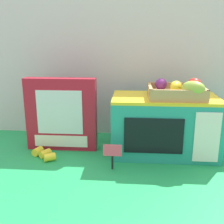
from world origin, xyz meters
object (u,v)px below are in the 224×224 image
object	(u,v)px
cookie_set_box	(61,114)
loose_toy_banana	(44,154)
toy_microwave	(164,125)
food_groups_crate	(179,91)
price_sign	(112,153)

from	to	relation	value
cookie_set_box	loose_toy_banana	size ratio (longest dim) A/B	2.71
toy_microwave	loose_toy_banana	distance (m)	0.52
loose_toy_banana	cookie_set_box	bearing A→B (deg)	62.76
toy_microwave	loose_toy_banana	bearing A→B (deg)	-168.98
toy_microwave	food_groups_crate	distance (m)	0.16
toy_microwave	food_groups_crate	size ratio (longest dim) A/B	1.97
toy_microwave	cookie_set_box	distance (m)	0.45
price_sign	toy_microwave	bearing A→B (deg)	40.57
loose_toy_banana	price_sign	bearing A→B (deg)	-15.43
toy_microwave	cookie_set_box	xyz separation A→B (m)	(-0.45, 0.01, 0.04)
food_groups_crate	price_sign	distance (m)	0.37
food_groups_crate	loose_toy_banana	distance (m)	0.61
food_groups_crate	cookie_set_box	size ratio (longest dim) A/B	0.69
price_sign	loose_toy_banana	distance (m)	0.31
food_groups_crate	price_sign	xyz separation A→B (m)	(-0.26, -0.16, -0.21)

